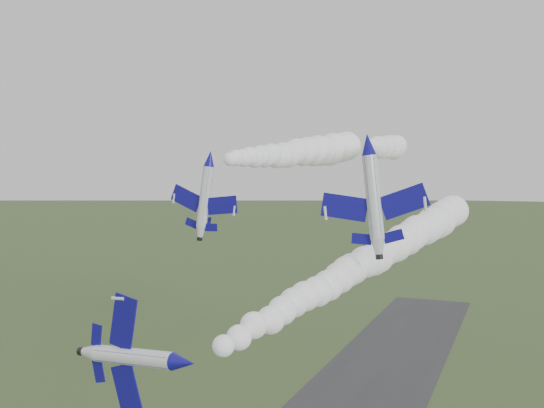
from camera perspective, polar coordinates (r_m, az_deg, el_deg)
The scene contains 6 objects.
jet_lead at distance 45.90m, azimuth -8.36°, elevation -14.59°, with size 3.99×11.58×9.54m.
smoke_trail_jet_lead at distance 80.38m, azimuth 10.19°, elevation -4.63°, with size 5.64×76.78×5.64m, color white, non-canonical shape.
jet_pair_left at distance 74.69m, azimuth -5.90°, elevation 4.31°, with size 9.32×11.30×3.00m.
smoke_trail_jet_pair_left at distance 100.51m, azimuth 2.62°, elevation 4.87°, with size 5.85×53.39×5.85m, color white, non-canonical shape.
jet_pair_right at distance 67.13m, azimuth 9.01°, elevation 5.61°, with size 11.69×13.85×3.48m.
smoke_trail_jet_pair_right at distance 100.97m, azimuth 10.73°, elevation 5.27°, with size 4.47×59.92×4.47m, color white, non-canonical shape.
Camera 1 is at (27.37, -45.78, 41.68)m, focal length 40.00 mm.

